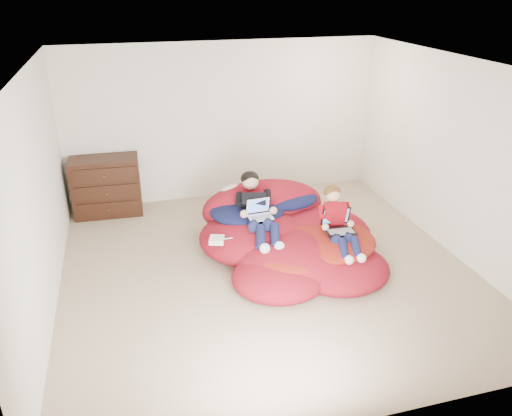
{
  "coord_description": "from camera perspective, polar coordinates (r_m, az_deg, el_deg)",
  "views": [
    {
      "loc": [
        -1.56,
        -5.17,
        3.35
      ],
      "look_at": [
        -0.05,
        0.35,
        0.7
      ],
      "focal_mm": 35.0,
      "sensor_mm": 36.0,
      "label": 1
    }
  ],
  "objects": [
    {
      "name": "room_shell",
      "position": [
        6.24,
        1.26,
        -5.25
      ],
      "size": [
        5.1,
        5.1,
        2.77
      ],
      "color": "tan",
      "rests_on": "ground"
    },
    {
      "name": "dresser",
      "position": [
        7.96,
        -16.7,
        2.4
      ],
      "size": [
        1.03,
        0.59,
        0.9
      ],
      "color": "#31190D",
      "rests_on": "ground"
    },
    {
      "name": "beanbag_pile",
      "position": [
        6.56,
        3.8,
        -3.44
      ],
      "size": [
        2.33,
        2.36,
        0.87
      ],
      "color": "maroon",
      "rests_on": "ground"
    },
    {
      "name": "cream_pillow",
      "position": [
        6.94,
        -2.48,
        1.65
      ],
      "size": [
        0.42,
        0.27,
        0.27
      ],
      "primitive_type": "ellipsoid",
      "color": "beige",
      "rests_on": "beanbag_pile"
    },
    {
      "name": "older_boy",
      "position": [
        6.47,
        0.07,
        0.23
      ],
      "size": [
        0.42,
        1.23,
        0.65
      ],
      "color": "black",
      "rests_on": "beanbag_pile"
    },
    {
      "name": "younger_boy",
      "position": [
        6.27,
        9.33,
        -1.29
      ],
      "size": [
        0.36,
        0.93,
        0.68
      ],
      "color": "maroon",
      "rests_on": "beanbag_pile"
    },
    {
      "name": "laptop_white",
      "position": [
        6.37,
        0.39,
        -0.46
      ],
      "size": [
        0.31,
        0.28,
        0.22
      ],
      "color": "white",
      "rests_on": "older_boy"
    },
    {
      "name": "laptop_black",
      "position": [
        6.28,
        9.39,
        -1.87
      ],
      "size": [
        0.39,
        0.35,
        0.26
      ],
      "color": "black",
      "rests_on": "younger_boy"
    },
    {
      "name": "power_adapter",
      "position": [
        6.16,
        -4.5,
        -3.66
      ],
      "size": [
        0.22,
        0.22,
        0.07
      ],
      "primitive_type": "cube",
      "rotation": [
        0.0,
        0.0,
        -0.31
      ],
      "color": "white",
      "rests_on": "beanbag_pile"
    }
  ]
}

